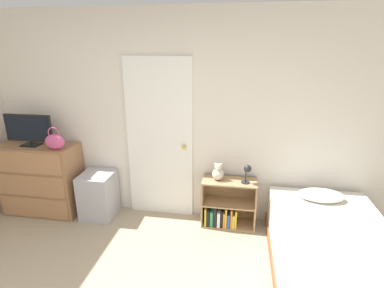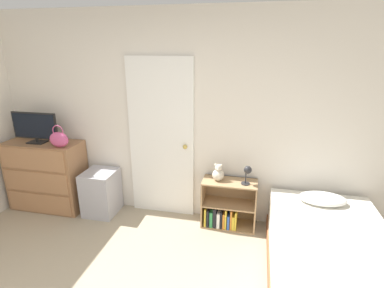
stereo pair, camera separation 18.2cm
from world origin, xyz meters
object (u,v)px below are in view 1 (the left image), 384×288
Objects in this scene: dresser at (42,179)px; storage_bin at (99,195)px; teddy_bear at (218,173)px; desk_lamp at (247,171)px; tv at (29,129)px; bookshelf at (226,208)px; bed at (335,260)px; handbag at (55,142)px.

storage_bin is at bearing 0.66° from dresser.
desk_lamp reaches higher than teddy_bear.
storage_bin is at bearing 2.31° from tv.
bed is (1.05, -0.83, 0.03)m from bookshelf.
bookshelf is at bearing 2.10° from storage_bin.
dresser is 0.50× the size of bed.
bookshelf is (2.41, 0.07, -0.24)m from dresser.
teddy_bear is (1.53, 0.06, 0.39)m from storage_bin.
handbag is 1.21× the size of desk_lamp.
desk_lamp is (2.29, 0.14, -0.28)m from handbag.
desk_lamp is at bearing -10.04° from bookshelf.
bed is (3.10, -0.64, -0.78)m from handbag.
desk_lamp is 1.24m from bed.
bookshelf is at bearing 141.78° from bed.
bookshelf is 0.58m from desk_lamp.
desk_lamp is (2.64, 0.03, 0.29)m from dresser.
bookshelf is 0.33× the size of bed.
tv is at bearing -177.69° from storage_bin.
bed is (3.46, -0.76, -0.21)m from dresser.
storage_bin is 2.53× the size of desk_lamp.
teddy_bear is 0.35m from desk_lamp.
teddy_bear is at bearing 2.27° from tv.
dresser reaches higher than bed.
tv is 0.32× the size of bed.
handbag reaches higher than teddy_bear.
bookshelf is at bearing 169.96° from desk_lamp.
teddy_bear is (2.30, 0.07, 0.22)m from dresser.
storage_bin is (0.82, 0.03, -0.85)m from tv.
bed is (3.50, -0.73, -0.89)m from tv.
bookshelf is 2.81× the size of desk_lamp.
desk_lamp is (2.68, 0.05, -0.39)m from tv.
desk_lamp is (0.34, -0.04, 0.07)m from teddy_bear.
bed is at bearing -43.90° from desk_lamp.
bed is (2.68, -0.77, -0.04)m from storage_bin.
tv is (-0.04, -0.02, 0.67)m from dresser.
handbag is at bearing 168.32° from bed.
dresser reaches higher than storage_bin.
teddy_bear is 0.11× the size of bed.
bed is (1.16, -0.83, -0.43)m from teddy_bear.
storage_bin is 1.92m from desk_lamp.
desk_lamp reaches higher than bed.
tv reaches higher than desk_lamp.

